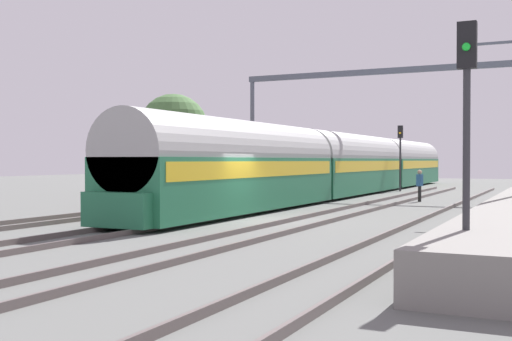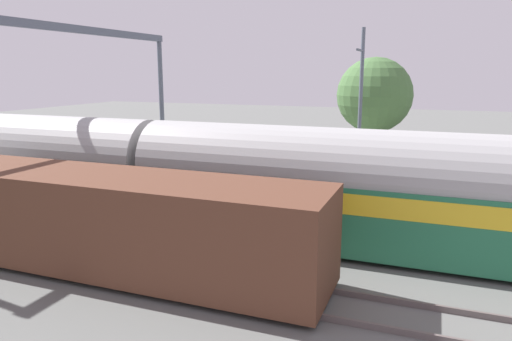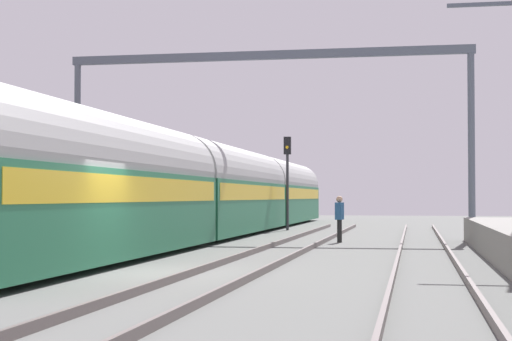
{
  "view_description": "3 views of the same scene",
  "coord_description": "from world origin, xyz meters",
  "px_view_note": "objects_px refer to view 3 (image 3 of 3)",
  "views": [
    {
      "loc": [
        10.3,
        -21.54,
        2.25
      ],
      "look_at": [
        -2.14,
        4.43,
        1.79
      ],
      "focal_mm": 44.77,
      "sensor_mm": 36.0,
      "label": 1
    },
    {
      "loc": [
        -17.28,
        0.88,
        5.77
      ],
      "look_at": [
        0.8,
        7.77,
        1.71
      ],
      "focal_mm": 33.42,
      "sensor_mm": 36.0,
      "label": 2
    },
    {
      "loc": [
        6.12,
        -18.31,
        1.7
      ],
      "look_at": [
        -1.07,
        20.43,
        2.92
      ],
      "focal_mm": 59.8,
      "sensor_mm": 36.0,
      "label": 3
    }
  ],
  "objects_px": {
    "freight_car": "(49,203)",
    "catenary_gantry": "(266,96)",
    "passenger_train": "(227,191)",
    "person_crossing": "(339,215)",
    "railway_signal_far": "(287,170)"
  },
  "relations": [
    {
      "from": "passenger_train",
      "to": "freight_car",
      "type": "xyz_separation_m",
      "value": [
        -4.28,
        -9.38,
        -0.5
      ]
    },
    {
      "from": "passenger_train",
      "to": "freight_car",
      "type": "height_order",
      "value": "passenger_train"
    },
    {
      "from": "person_crossing",
      "to": "catenary_gantry",
      "type": "xyz_separation_m",
      "value": [
        -3.39,
        3.51,
        4.92
      ]
    },
    {
      "from": "freight_car",
      "to": "person_crossing",
      "type": "distance_m",
      "value": 10.55
    },
    {
      "from": "railway_signal_far",
      "to": "catenary_gantry",
      "type": "height_order",
      "value": "catenary_gantry"
    },
    {
      "from": "freight_car",
      "to": "catenary_gantry",
      "type": "xyz_separation_m",
      "value": [
        6.41,
        7.38,
        4.47
      ]
    },
    {
      "from": "freight_car",
      "to": "catenary_gantry",
      "type": "height_order",
      "value": "catenary_gantry"
    },
    {
      "from": "freight_car",
      "to": "railway_signal_far",
      "type": "height_order",
      "value": "railway_signal_far"
    },
    {
      "from": "person_crossing",
      "to": "railway_signal_far",
      "type": "distance_m",
      "value": 11.94
    },
    {
      "from": "passenger_train",
      "to": "freight_car",
      "type": "relative_size",
      "value": 3.78
    },
    {
      "from": "railway_signal_far",
      "to": "person_crossing",
      "type": "bearing_deg",
      "value": -72.13
    },
    {
      "from": "person_crossing",
      "to": "passenger_train",
      "type": "bearing_deg",
      "value": 56.91
    },
    {
      "from": "freight_car",
      "to": "catenary_gantry",
      "type": "distance_m",
      "value": 10.76
    },
    {
      "from": "passenger_train",
      "to": "catenary_gantry",
      "type": "height_order",
      "value": "catenary_gantry"
    },
    {
      "from": "railway_signal_far",
      "to": "catenary_gantry",
      "type": "bearing_deg",
      "value": -88.36
    }
  ]
}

